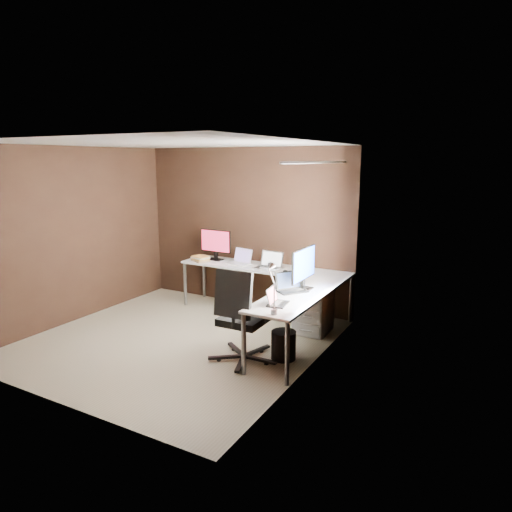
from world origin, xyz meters
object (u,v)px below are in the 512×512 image
(laptop_white, at_px, (241,261))
(office_chair, at_px, (242,334))
(laptop_black_small, at_px, (276,301))
(monitor_left, at_px, (216,243))
(monitor_right, at_px, (304,266))
(wastebasket, at_px, (283,345))
(laptop_black_big, at_px, (291,287))
(drawer_pedestal, at_px, (313,310))
(desk_lamp, at_px, (272,281))
(book_stack, at_px, (200,259))
(laptop_silver, at_px, (270,265))

(laptop_white, bearing_deg, office_chair, -47.18)
(laptop_black_small, bearing_deg, monitor_left, 41.00)
(monitor_right, bearing_deg, wastebasket, 176.90)
(laptop_white, relative_size, laptop_black_big, 0.90)
(drawer_pedestal, distance_m, desk_lamp, 1.63)
(laptop_black_small, xyz_separation_m, book_stack, (-2.02, 1.39, -0.00))
(laptop_silver, relative_size, desk_lamp, 0.74)
(wastebasket, bearing_deg, monitor_left, 143.25)
(drawer_pedestal, xyz_separation_m, monitor_right, (0.05, -0.50, 0.73))
(wastebasket, bearing_deg, monitor_right, 86.23)
(laptop_black_small, distance_m, desk_lamp, 0.38)
(desk_lamp, bearing_deg, book_stack, 126.29)
(laptop_black_big, xyz_separation_m, book_stack, (-1.95, 0.83, -0.01))
(book_stack, xyz_separation_m, office_chair, (1.63, -1.48, -0.44))
(laptop_silver, distance_m, desk_lamp, 1.99)
(book_stack, distance_m, office_chair, 2.24)
(desk_lamp, height_order, office_chair, desk_lamp)
(wastebasket, bearing_deg, laptop_black_small, -91.50)
(drawer_pedestal, xyz_separation_m, monitor_left, (-1.86, 0.41, 0.70))
(monitor_right, xyz_separation_m, laptop_black_big, (-0.11, -0.13, -0.25))
(desk_lamp, bearing_deg, wastebasket, 82.43)
(drawer_pedestal, bearing_deg, office_chair, -106.49)
(laptop_white, bearing_deg, wastebasket, -32.45)
(monitor_right, height_order, laptop_silver, monitor_right)
(monitor_left, xyz_separation_m, laptop_silver, (1.03, -0.11, -0.22))
(wastebasket, bearing_deg, laptop_silver, 123.21)
(laptop_silver, bearing_deg, book_stack, -170.90)
(book_stack, distance_m, desk_lamp, 2.67)
(monitor_right, distance_m, laptop_black_small, 0.74)
(laptop_white, xyz_separation_m, laptop_silver, (0.53, -0.05, 0.00))
(laptop_silver, xyz_separation_m, book_stack, (-1.18, -0.11, -0.01))
(monitor_right, bearing_deg, laptop_black_small, 177.58)
(monitor_left, xyz_separation_m, desk_lamp, (1.94, -1.85, 0.06))
(laptop_black_big, bearing_deg, wastebasket, -130.92)
(drawer_pedestal, height_order, laptop_black_small, laptop_black_small)
(desk_lamp, bearing_deg, laptop_black_small, 90.26)
(monitor_left, distance_m, laptop_black_big, 2.09)
(laptop_black_small, relative_size, desk_lamp, 0.58)
(desk_lamp, xyz_separation_m, wastebasket, (-0.06, 0.45, -0.89))
(drawer_pedestal, relative_size, laptop_white, 1.55)
(laptop_black_small, bearing_deg, laptop_black_big, -0.67)
(office_chair, bearing_deg, laptop_silver, 104.40)
(book_stack, relative_size, office_chair, 0.29)
(laptop_black_big, bearing_deg, book_stack, 103.17)
(office_chair, bearing_deg, monitor_left, 129.71)
(monitor_right, height_order, laptop_black_big, monitor_right)
(laptop_white, height_order, office_chair, office_chair)
(monitor_right, xyz_separation_m, laptop_silver, (-0.88, 0.81, -0.24))
(laptop_white, height_order, book_stack, laptop_white)
(book_stack, bearing_deg, wastebasket, -30.33)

